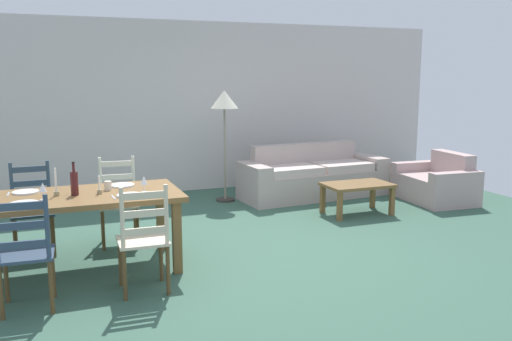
% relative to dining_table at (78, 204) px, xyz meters
% --- Properties ---
extents(ground_plane, '(9.60, 9.60, 0.02)m').
position_rel_dining_table_xyz_m(ground_plane, '(1.59, 0.04, -0.67)').
color(ground_plane, '#365948').
extents(wall_far, '(9.60, 0.16, 2.70)m').
position_rel_dining_table_xyz_m(wall_far, '(1.59, 3.34, 0.69)').
color(wall_far, beige).
rests_on(wall_far, ground_plane).
extents(dining_table, '(1.90, 0.96, 0.75)m').
position_rel_dining_table_xyz_m(dining_table, '(0.00, 0.00, 0.00)').
color(dining_table, brown).
rests_on(dining_table, ground_plane).
extents(dining_chair_near_left, '(0.44, 0.42, 0.96)m').
position_rel_dining_table_xyz_m(dining_chair_near_left, '(-0.45, -0.78, -0.19)').
color(dining_chair_near_left, '#2F4055').
rests_on(dining_chair_near_left, ground_plane).
extents(dining_chair_near_right, '(0.43, 0.41, 0.96)m').
position_rel_dining_table_xyz_m(dining_chair_near_right, '(0.48, -0.74, -0.19)').
color(dining_chair_near_right, beige).
rests_on(dining_chair_near_right, ground_plane).
extents(dining_chair_far_left, '(0.43, 0.41, 0.96)m').
position_rel_dining_table_xyz_m(dining_chair_far_left, '(-0.42, 0.74, -0.19)').
color(dining_chair_far_left, '#2F4555').
rests_on(dining_chair_far_left, ground_plane).
extents(dining_chair_far_right, '(0.45, 0.43, 0.96)m').
position_rel_dining_table_xyz_m(dining_chair_far_right, '(0.47, 0.78, -0.19)').
color(dining_chair_far_right, beige).
rests_on(dining_chair_far_right, ground_plane).
extents(dinner_plate_near_left, '(0.24, 0.24, 0.02)m').
position_rel_dining_table_xyz_m(dinner_plate_near_left, '(-0.45, -0.25, 0.10)').
color(dinner_plate_near_left, white).
rests_on(dinner_plate_near_left, dining_table).
extents(fork_near_left, '(0.03, 0.17, 0.01)m').
position_rel_dining_table_xyz_m(fork_near_left, '(-0.60, -0.25, 0.09)').
color(fork_near_left, silver).
rests_on(fork_near_left, dining_table).
extents(dinner_plate_near_right, '(0.24, 0.24, 0.02)m').
position_rel_dining_table_xyz_m(dinner_plate_near_right, '(0.45, -0.25, 0.10)').
color(dinner_plate_near_right, white).
rests_on(dinner_plate_near_right, dining_table).
extents(fork_near_right, '(0.03, 0.17, 0.01)m').
position_rel_dining_table_xyz_m(fork_near_right, '(0.30, -0.25, 0.09)').
color(fork_near_right, silver).
rests_on(fork_near_right, dining_table).
extents(dinner_plate_far_left, '(0.24, 0.24, 0.02)m').
position_rel_dining_table_xyz_m(dinner_plate_far_left, '(-0.45, 0.25, 0.10)').
color(dinner_plate_far_left, white).
rests_on(dinner_plate_far_left, dining_table).
extents(fork_far_left, '(0.02, 0.17, 0.01)m').
position_rel_dining_table_xyz_m(fork_far_left, '(-0.60, 0.25, 0.09)').
color(fork_far_left, silver).
rests_on(fork_far_left, dining_table).
extents(dinner_plate_far_right, '(0.24, 0.24, 0.02)m').
position_rel_dining_table_xyz_m(dinner_plate_far_right, '(0.45, 0.25, 0.10)').
color(dinner_plate_far_right, white).
rests_on(dinner_plate_far_right, dining_table).
extents(fork_far_right, '(0.03, 0.17, 0.01)m').
position_rel_dining_table_xyz_m(fork_far_right, '(0.30, 0.25, 0.09)').
color(fork_far_right, silver).
rests_on(fork_far_right, dining_table).
extents(wine_bottle, '(0.07, 0.07, 0.32)m').
position_rel_dining_table_xyz_m(wine_bottle, '(-0.02, -0.02, 0.20)').
color(wine_bottle, '#471919').
rests_on(wine_bottle, dining_table).
extents(wine_glass_near_left, '(0.06, 0.06, 0.16)m').
position_rel_dining_table_xyz_m(wine_glass_near_left, '(-0.29, -0.13, 0.20)').
color(wine_glass_near_left, white).
rests_on(wine_glass_near_left, dining_table).
extents(wine_glass_near_right, '(0.06, 0.06, 0.16)m').
position_rel_dining_table_xyz_m(wine_glass_near_right, '(0.60, -0.12, 0.20)').
color(wine_glass_near_right, white).
rests_on(wine_glass_near_right, dining_table).
extents(coffee_cup_primary, '(0.07, 0.07, 0.09)m').
position_rel_dining_table_xyz_m(coffee_cup_primary, '(0.29, 0.10, 0.13)').
color(coffee_cup_primary, beige).
rests_on(coffee_cup_primary, dining_table).
extents(candle_tall, '(0.05, 0.05, 0.26)m').
position_rel_dining_table_xyz_m(candle_tall, '(-0.18, 0.02, 0.16)').
color(candle_tall, '#998C66').
rests_on(candle_tall, dining_table).
extents(candle_short, '(0.05, 0.05, 0.17)m').
position_rel_dining_table_xyz_m(candle_short, '(0.20, -0.04, 0.13)').
color(candle_short, '#998C66').
rests_on(candle_short, dining_table).
extents(couch, '(2.33, 0.96, 0.80)m').
position_rel_dining_table_xyz_m(couch, '(3.56, 2.15, -0.37)').
color(couch, '#B3A098').
rests_on(couch, ground_plane).
extents(coffee_table, '(0.90, 0.56, 0.42)m').
position_rel_dining_table_xyz_m(coffee_table, '(3.63, 0.93, -0.31)').
color(coffee_table, brown).
rests_on(coffee_table, ground_plane).
extents(armchair_upholstered, '(0.87, 1.21, 0.72)m').
position_rel_dining_table_xyz_m(armchair_upholstered, '(5.19, 1.18, -0.41)').
color(armchair_upholstered, '#B99B98').
rests_on(armchair_upholstered, ground_plane).
extents(standing_lamp, '(0.40, 0.40, 1.64)m').
position_rel_dining_table_xyz_m(standing_lamp, '(2.22, 2.33, 0.75)').
color(standing_lamp, '#332D28').
rests_on(standing_lamp, ground_plane).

